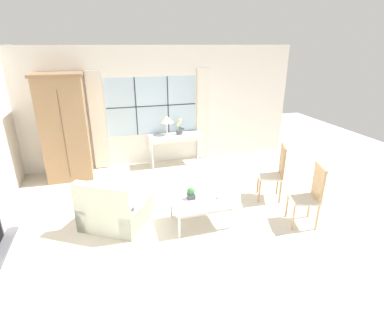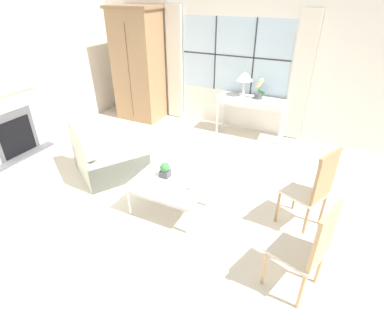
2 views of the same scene
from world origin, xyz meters
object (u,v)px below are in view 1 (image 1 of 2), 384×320
object	(u,v)px
coffee_table	(199,203)
table_lamp	(167,120)
armchair_upholstered	(116,209)
console_table	(176,138)
accent_chair_wooden	(311,192)
pillar_candle	(219,196)
potted_plant_small	(191,193)
side_chair_wooden	(276,170)
armoire	(65,128)
potted_orchid	(179,128)

from	to	relation	value
coffee_table	table_lamp	bearing A→B (deg)	88.54
armchair_upholstered	console_table	bearing A→B (deg)	55.55
console_table	table_lamp	distance (m)	0.50
accent_chair_wooden	coffee_table	distance (m)	1.82
table_lamp	pillar_candle	distance (m)	2.88
potted_plant_small	pillar_candle	world-z (taller)	potted_plant_small
console_table	pillar_candle	bearing A→B (deg)	-88.45
potted_plant_small	armchair_upholstered	bearing A→B (deg)	166.52
console_table	side_chair_wooden	distance (m)	2.69
armoire	armchair_upholstered	world-z (taller)	armoire
accent_chair_wooden	coffee_table	bearing A→B (deg)	163.82
console_table	coffee_table	distance (m)	2.77
armchair_upholstered	coffee_table	world-z (taller)	armchair_upholstered
table_lamp	accent_chair_wooden	xyz separation A→B (m)	(1.66, -3.30, -0.54)
side_chair_wooden	pillar_candle	distance (m)	1.39
armoire	console_table	bearing A→B (deg)	2.71
armoire	console_table	distance (m)	2.51
table_lamp	potted_orchid	distance (m)	0.37
pillar_candle	coffee_table	bearing A→B (deg)	-179.53
console_table	pillar_candle	xyz separation A→B (m)	(0.07, -2.74, -0.20)
coffee_table	console_table	bearing A→B (deg)	84.30
armoire	console_table	world-z (taller)	armoire
armoire	pillar_candle	size ratio (longest dim) A/B	21.28
potted_orchid	armchair_upholstered	xyz separation A→B (m)	(-1.70, -2.36, -0.64)
potted_orchid	console_table	bearing A→B (deg)	-161.65
console_table	potted_plant_small	size ratio (longest dim) A/B	6.52
armoire	coffee_table	size ratio (longest dim) A/B	2.45
armoire	potted_plant_small	bearing A→B (deg)	-50.28
pillar_candle	side_chair_wooden	bearing A→B (deg)	18.28
console_table	coffee_table	world-z (taller)	console_table
accent_chair_wooden	pillar_candle	world-z (taller)	accent_chair_wooden
armoire	accent_chair_wooden	xyz separation A→B (m)	(3.92, -3.13, -0.56)
potted_orchid	pillar_candle	size ratio (longest dim) A/B	3.57
console_table	potted_orchid	size ratio (longest dim) A/B	3.46
table_lamp	potted_plant_small	bearing A→B (deg)	-93.84
potted_plant_small	armoire	bearing A→B (deg)	129.72
console_table	coffee_table	size ratio (longest dim) A/B	1.42
coffee_table	potted_plant_small	distance (m)	0.22
armoire	pillar_candle	world-z (taller)	armoire
potted_orchid	armoire	bearing A→B (deg)	-176.65
armoire	table_lamp	distance (m)	2.27
accent_chair_wooden	potted_orchid	bearing A→B (deg)	112.53
coffee_table	potted_plant_small	world-z (taller)	potted_plant_small
console_table	side_chair_wooden	bearing A→B (deg)	-58.83
armchair_upholstered	armoire	bearing A→B (deg)	111.35
side_chair_wooden	accent_chair_wooden	world-z (taller)	side_chair_wooden
table_lamp	coffee_table	xyz separation A→B (m)	(-0.07, -2.80, -0.74)
side_chair_wooden	coffee_table	distance (m)	1.74
side_chair_wooden	potted_plant_small	distance (m)	1.80
accent_chair_wooden	table_lamp	bearing A→B (deg)	116.73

